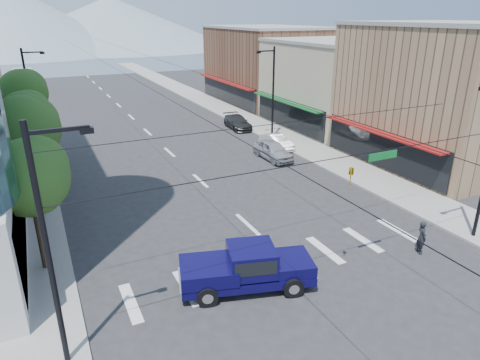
% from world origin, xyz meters
% --- Properties ---
extents(ground, '(160.00, 160.00, 0.00)m').
position_xyz_m(ground, '(0.00, 0.00, 0.00)').
color(ground, '#28282B').
rests_on(ground, ground).
extents(sidewalk_left, '(4.00, 120.00, 0.15)m').
position_xyz_m(sidewalk_left, '(-12.00, 40.00, 0.07)').
color(sidewalk_left, gray).
rests_on(sidewalk_left, ground).
extents(sidewalk_right, '(4.00, 120.00, 0.15)m').
position_xyz_m(sidewalk_right, '(12.00, 40.00, 0.07)').
color(sidewalk_right, gray).
rests_on(sidewalk_right, ground).
extents(shop_near, '(12.00, 14.00, 11.00)m').
position_xyz_m(shop_near, '(20.00, 10.00, 5.50)').
color(shop_near, '#8C6B4C').
rests_on(shop_near, ground).
extents(shop_mid, '(12.00, 14.00, 9.00)m').
position_xyz_m(shop_mid, '(20.00, 24.00, 4.50)').
color(shop_mid, tan).
rests_on(shop_mid, ground).
extents(shop_far, '(12.00, 18.00, 10.00)m').
position_xyz_m(shop_far, '(20.00, 40.00, 5.00)').
color(shop_far, brown).
rests_on(shop_far, ground).
extents(mountain_left, '(80.00, 80.00, 22.00)m').
position_xyz_m(mountain_left, '(-15.00, 150.00, 11.00)').
color(mountain_left, gray).
rests_on(mountain_left, ground).
extents(mountain_right, '(90.00, 90.00, 18.00)m').
position_xyz_m(mountain_right, '(20.00, 160.00, 9.00)').
color(mountain_right, gray).
rests_on(mountain_right, ground).
extents(tree_near, '(3.65, 3.64, 6.71)m').
position_xyz_m(tree_near, '(-11.07, 6.10, 4.99)').
color(tree_near, black).
rests_on(tree_near, ground).
extents(tree_midnear, '(4.09, 4.09, 7.52)m').
position_xyz_m(tree_midnear, '(-11.07, 13.10, 5.59)').
color(tree_midnear, black).
rests_on(tree_midnear, ground).
extents(tree_midfar, '(3.65, 3.64, 6.71)m').
position_xyz_m(tree_midfar, '(-11.07, 20.10, 4.99)').
color(tree_midfar, black).
rests_on(tree_midfar, ground).
extents(tree_far, '(4.09, 4.09, 7.52)m').
position_xyz_m(tree_far, '(-11.07, 27.10, 5.59)').
color(tree_far, black).
rests_on(tree_far, ground).
extents(signal_rig, '(21.80, 0.20, 9.00)m').
position_xyz_m(signal_rig, '(0.19, -1.00, 4.64)').
color(signal_rig, black).
rests_on(signal_rig, ground).
extents(lamp_pole_nw, '(2.00, 0.25, 9.00)m').
position_xyz_m(lamp_pole_nw, '(-10.67, 30.00, 4.94)').
color(lamp_pole_nw, black).
rests_on(lamp_pole_nw, ground).
extents(lamp_pole_ne, '(2.00, 0.25, 9.00)m').
position_xyz_m(lamp_pole_ne, '(10.67, 22.00, 4.94)').
color(lamp_pole_ne, black).
rests_on(lamp_pole_ne, ground).
extents(pickup_truck, '(6.50, 3.74, 2.08)m').
position_xyz_m(pickup_truck, '(-2.91, 0.35, 1.09)').
color(pickup_truck, '#0C083F').
rests_on(pickup_truck, ground).
extents(pedestrian, '(0.66, 0.79, 1.83)m').
position_xyz_m(pedestrian, '(6.77, -0.87, 0.92)').
color(pedestrian, black).
rests_on(pedestrian, ground).
extents(parked_car_near, '(1.94, 4.70, 1.59)m').
position_xyz_m(parked_car_near, '(7.60, 16.21, 0.80)').
color(parked_car_near, '#B6B6BB').
rests_on(parked_car_near, ground).
extents(parked_car_mid, '(1.81, 4.21, 1.35)m').
position_xyz_m(parked_car_mid, '(9.40, 18.69, 0.67)').
color(parked_car_mid, white).
rests_on(parked_car_mid, ground).
extents(parked_car_far, '(2.35, 5.03, 1.42)m').
position_xyz_m(parked_car_far, '(9.40, 27.19, 0.71)').
color(parked_car_far, '#2B2B2D').
rests_on(parked_car_far, ground).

